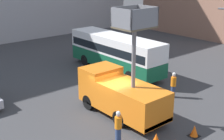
# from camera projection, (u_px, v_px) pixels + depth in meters

# --- Properties ---
(ground_plane) EXTENTS (120.00, 120.00, 0.00)m
(ground_plane) POSITION_uv_depth(u_px,v_px,m) (111.00, 114.00, 19.93)
(ground_plane) COLOR #38383A
(utility_truck) EXTENTS (2.39, 6.16, 6.91)m
(utility_truck) POSITION_uv_depth(u_px,v_px,m) (121.00, 92.00, 19.40)
(utility_truck) COLOR orange
(utility_truck) RESTS_ON ground_plane
(city_bus) EXTENTS (2.49, 10.00, 3.26)m
(city_bus) POSITION_uv_depth(u_px,v_px,m) (116.00, 51.00, 27.53)
(city_bus) COLOR #145638
(city_bus) RESTS_ON ground_plane
(road_worker_near_truck) EXTENTS (0.38, 0.38, 1.83)m
(road_worker_near_truck) POSITION_uv_depth(u_px,v_px,m) (118.00, 127.00, 16.53)
(road_worker_near_truck) COLOR navy
(road_worker_near_truck) RESTS_ON ground_plane
(road_worker_directing) EXTENTS (0.38, 0.38, 1.89)m
(road_worker_directing) POSITION_uv_depth(u_px,v_px,m) (173.00, 85.00, 22.28)
(road_worker_directing) COLOR navy
(road_worker_directing) RESTS_ON ground_plane
(traffic_cone_near_truck) EXTENTS (0.58, 0.58, 0.67)m
(traffic_cone_near_truck) POSITION_uv_depth(u_px,v_px,m) (156.00, 139.00, 16.50)
(traffic_cone_near_truck) COLOR black
(traffic_cone_near_truck) RESTS_ON ground_plane
(traffic_cone_mid_road) EXTENTS (0.58, 0.58, 0.66)m
(traffic_cone_mid_road) POSITION_uv_depth(u_px,v_px,m) (194.00, 131.00, 17.29)
(traffic_cone_mid_road) COLOR black
(traffic_cone_mid_road) RESTS_ON ground_plane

